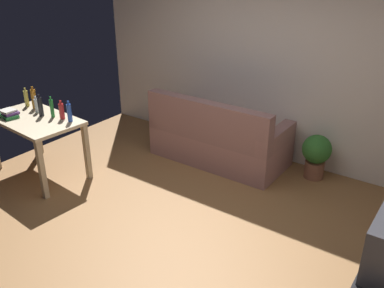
# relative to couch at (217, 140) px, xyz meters

# --- Properties ---
(ground_plane) EXTENTS (5.20, 4.40, 0.02)m
(ground_plane) POSITION_rel_couch_xyz_m (0.25, -1.59, -0.32)
(ground_plane) COLOR olive
(wall_rear) EXTENTS (5.20, 0.10, 2.70)m
(wall_rear) POSITION_rel_couch_xyz_m (0.25, 0.61, 1.04)
(wall_rear) COLOR silver
(wall_rear) RESTS_ON ground_plane
(couch) EXTENTS (1.78, 0.84, 0.92)m
(couch) POSITION_rel_couch_xyz_m (0.00, 0.00, 0.00)
(couch) COLOR #996B66
(couch) RESTS_ON ground_plane
(desk) EXTENTS (1.25, 0.79, 0.76)m
(desk) POSITION_rel_couch_xyz_m (-1.64, -1.60, 0.34)
(desk) COLOR #C6B28E
(desk) RESTS_ON ground_plane
(potted_plant) EXTENTS (0.36, 0.36, 0.57)m
(potted_plant) POSITION_rel_couch_xyz_m (1.24, 0.31, 0.02)
(potted_plant) COLOR brown
(potted_plant) RESTS_ON ground_plane
(bottle_squat) EXTENTS (0.05, 0.05, 0.25)m
(bottle_squat) POSITION_rel_couch_xyz_m (-2.08, -1.38, 0.56)
(bottle_squat) COLOR #BCB24C
(bottle_squat) RESTS_ON desk
(bottle_amber) EXTENTS (0.06, 0.06, 0.29)m
(bottle_amber) POSITION_rel_couch_xyz_m (-1.93, -1.38, 0.58)
(bottle_amber) COLOR #9E6019
(bottle_amber) RESTS_ON desk
(bottle_clear) EXTENTS (0.05, 0.05, 0.21)m
(bottle_clear) POSITION_rel_couch_xyz_m (-1.78, -1.45, 0.54)
(bottle_clear) COLOR silver
(bottle_clear) RESTS_ON desk
(bottle_dark) EXTENTS (0.06, 0.06, 0.28)m
(bottle_dark) POSITION_rel_couch_xyz_m (-1.63, -1.50, 0.58)
(bottle_dark) COLOR black
(bottle_dark) RESTS_ON desk
(bottle_green) EXTENTS (0.04, 0.04, 0.26)m
(bottle_green) POSITION_rel_couch_xyz_m (-1.48, -1.45, 0.57)
(bottle_green) COLOR #1E722D
(bottle_green) RESTS_ON desk
(bottle_red) EXTENTS (0.06, 0.06, 0.23)m
(bottle_red) POSITION_rel_couch_xyz_m (-1.33, -1.42, 0.55)
(bottle_red) COLOR #AD2323
(bottle_red) RESTS_ON desk
(bottle_blue) EXTENTS (0.05, 0.05, 0.26)m
(bottle_blue) POSITION_rel_couch_xyz_m (-1.19, -1.42, 0.57)
(bottle_blue) COLOR #2347A3
(bottle_blue) RESTS_ON desk
(book_stack) EXTENTS (0.27, 0.21, 0.09)m
(book_stack) POSITION_rel_couch_xyz_m (-1.91, -1.76, 0.50)
(book_stack) COLOR #236B33
(book_stack) RESTS_ON desk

